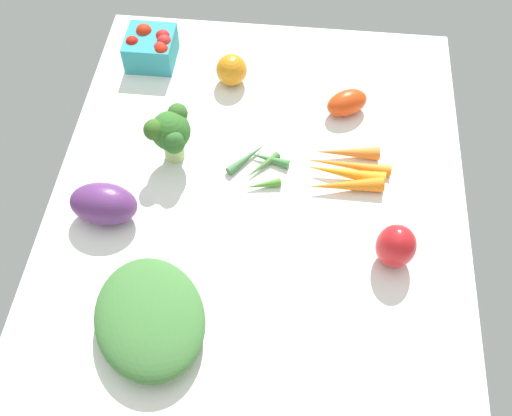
% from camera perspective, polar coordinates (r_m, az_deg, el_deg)
% --- Properties ---
extents(tablecloth, '(1.04, 0.76, 0.02)m').
position_cam_1_polar(tablecloth, '(1.09, 0.00, -0.88)').
color(tablecloth, white).
rests_on(tablecloth, ground).
extents(broccoli_head, '(0.09, 0.08, 0.11)m').
position_cam_1_polar(broccoli_head, '(1.11, -8.10, 7.06)').
color(broccoli_head, '#A4C473').
rests_on(broccoli_head, tablecloth).
extents(bell_pepper_red, '(0.09, 0.09, 0.09)m').
position_cam_1_polar(bell_pepper_red, '(1.02, 13.14, -3.54)').
color(bell_pepper_red, red).
rests_on(bell_pepper_red, tablecloth).
extents(okra_pile, '(0.12, 0.12, 0.02)m').
position_cam_1_polar(okra_pile, '(1.14, 0.34, 4.11)').
color(okra_pile, '#418440').
rests_on(okra_pile, tablecloth).
extents(heirloom_tomato_orange, '(0.06, 0.06, 0.06)m').
position_cam_1_polar(heirloom_tomato_orange, '(1.28, -2.34, 12.97)').
color(heirloom_tomato_orange, orange).
rests_on(heirloom_tomato_orange, tablecloth).
extents(leafy_greens_clump, '(0.27, 0.24, 0.06)m').
position_cam_1_polar(leafy_greens_clump, '(0.97, -10.06, -10.24)').
color(leafy_greens_clump, '#3F7737').
rests_on(leafy_greens_clump, tablecloth).
extents(eggplant, '(0.08, 0.12, 0.08)m').
position_cam_1_polar(eggplant, '(1.08, -14.27, 0.38)').
color(eggplant, '#61306F').
rests_on(eggplant, tablecloth).
extents(carrot_bunch, '(0.12, 0.17, 0.03)m').
position_cam_1_polar(carrot_bunch, '(1.13, 8.54, 3.51)').
color(carrot_bunch, orange).
rests_on(carrot_bunch, tablecloth).
extents(roma_tomato, '(0.09, 0.10, 0.05)m').
position_cam_1_polar(roma_tomato, '(1.23, 8.63, 9.85)').
color(roma_tomato, '#DF4214').
rests_on(roma_tomato, tablecloth).
extents(berry_basket, '(0.10, 0.10, 0.08)m').
position_cam_1_polar(berry_basket, '(1.34, -9.84, 14.86)').
color(berry_basket, teal).
rests_on(berry_basket, tablecloth).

